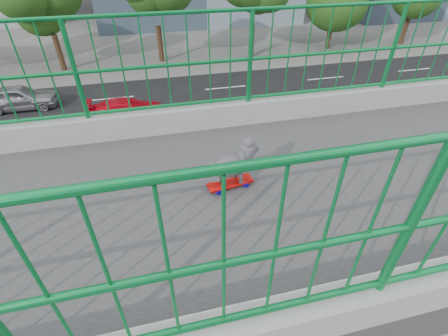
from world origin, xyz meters
name	(u,v)px	position (x,y,z in m)	size (l,w,h in m)	color
road	(106,145)	(-13.00, 0.00, 0.01)	(18.00, 90.00, 0.02)	black
street_trees	(117,3)	(-26.03, 1.06, 4.72)	(5.30, 60.40, 7.26)	black
skateboard	(230,184)	(-0.10, 3.42, 7.05)	(0.21, 0.48, 0.06)	red
poodle	(233,163)	(-0.10, 3.45, 7.29)	(0.27, 0.52, 0.43)	#2A282D
car_0	(157,223)	(-6.00, 2.29, 0.68)	(1.61, 3.99, 1.36)	silver
car_2	(181,129)	(-12.40, 3.96, 0.77)	(2.56, 5.55, 1.54)	#9A9BA0
car_3	(128,110)	(-15.60, 1.20, 0.65)	(1.83, 4.50, 1.31)	red
car_4	(19,97)	(-18.80, -5.44, 0.75)	(1.78, 4.43, 1.51)	#9A9BA0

